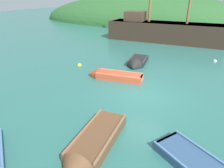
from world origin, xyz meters
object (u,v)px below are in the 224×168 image
at_px(buoy_yellow, 80,65).
at_px(rowboat_far, 91,148).
at_px(sailing_ship, 163,34).
at_px(rowboat_center, 112,76).
at_px(buoy_white, 215,61).
at_px(rowboat_portside, 137,63).

bearing_deg(buoy_yellow, rowboat_far, -53.25).
distance_m(sailing_ship, rowboat_center, 13.15).
xyz_separation_m(rowboat_center, buoy_white, (6.16, 7.15, -0.15)).
xyz_separation_m(rowboat_far, buoy_yellow, (-5.78, 7.73, -0.14)).
bearing_deg(sailing_ship, buoy_yellow, -108.94).
bearing_deg(rowboat_center, buoy_yellow, -27.32).
height_order(rowboat_center, buoy_yellow, rowboat_center).
xyz_separation_m(sailing_ship, rowboat_far, (1.90, -19.58, -0.74)).
distance_m(sailing_ship, buoy_white, 8.38).
xyz_separation_m(rowboat_center, rowboat_far, (2.27, -6.46, -0.00)).
relative_size(rowboat_far, buoy_yellow, 11.03).
distance_m(rowboat_far, rowboat_portside, 10.04).
bearing_deg(rowboat_center, rowboat_far, 102.02).
distance_m(sailing_ship, buoy_yellow, 12.50).
distance_m(rowboat_center, rowboat_far, 6.84).
relative_size(rowboat_center, buoy_yellow, 11.16).
bearing_deg(buoy_white, rowboat_far, -105.98).
bearing_deg(buoy_white, buoy_yellow, -148.74).
bearing_deg(rowboat_center, rowboat_portside, -105.92).
relative_size(sailing_ship, buoy_yellow, 45.57).
height_order(rowboat_center, buoy_white, rowboat_center).
relative_size(rowboat_portside, buoy_yellow, 9.34).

